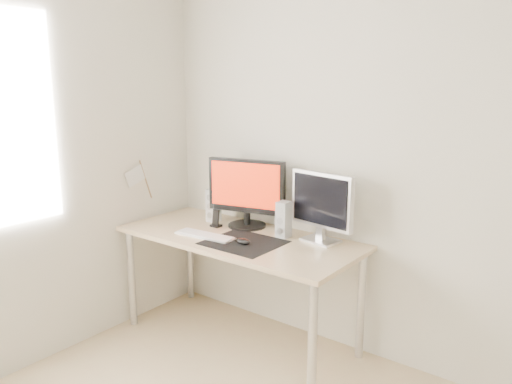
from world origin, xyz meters
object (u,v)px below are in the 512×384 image
Objects in this scene: phone_dock at (216,221)px; main_monitor at (246,191)px; second_monitor at (322,204)px; speaker_left at (213,205)px; mouse at (243,241)px; keyboard at (205,235)px; desk at (239,247)px; speaker_right at (284,220)px.

main_monitor is at bearing 36.32° from phone_dock.
second_monitor is 1.93× the size of speaker_left.
mouse reaches higher than keyboard.
second_monitor reaches higher than mouse.
keyboard is at bearing -137.72° from desk.
keyboard is (-0.30, -0.02, -0.01)m from mouse.
phone_dock is (-0.39, 0.19, 0.02)m from mouse.
speaker_right is 0.52m from phone_dock.
keyboard reaches higher than desk.
main_monitor is at bearing 7.11° from speaker_left.
speaker_right is at bearing -163.27° from second_monitor.
keyboard is at bearing -56.66° from speaker_left.
main_monitor is at bearing -177.28° from second_monitor.
main_monitor is at bearing 113.98° from desk.
main_monitor reaches higher than phone_dock.
speaker_left and speaker_right have the same top height.
keyboard is at bearing -150.50° from second_monitor.
desk is 2.93× the size of main_monitor.
phone_dock reaches higher than keyboard.
second_monitor is at bearing 16.73° from speaker_right.
keyboard is (-0.64, -0.36, -0.23)m from second_monitor.
second_monitor is (0.48, 0.22, 0.32)m from desk.
speaker_right is at bearing 67.67° from mouse.
desk is at bearing -14.65° from phone_dock.
phone_dock is (-0.74, -0.15, -0.20)m from second_monitor.
speaker_left is at bearing 150.43° from mouse.
speaker_left is at bearing 156.23° from desk.
main_monitor reaches higher than desk.
mouse is at bearing -54.65° from main_monitor.
speaker_left is at bearing 179.17° from speaker_right.
second_monitor reaches higher than speaker_right.
mouse is 0.44× the size of speaker_left.
second_monitor is 1.06× the size of keyboard.
second_monitor is 0.27m from speaker_right.
mouse is 0.31m from speaker_right.
desk is (-0.14, 0.12, -0.10)m from mouse.
phone_dock is (-0.17, -0.12, -0.22)m from main_monitor.
main_monitor is 1.28× the size of keyboard.
second_monitor is 0.77m from keyboard.
phone_dock is (-0.25, 0.07, 0.11)m from desk.
main_monitor reaches higher than second_monitor.
second_monitor is at bearing 2.72° from main_monitor.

